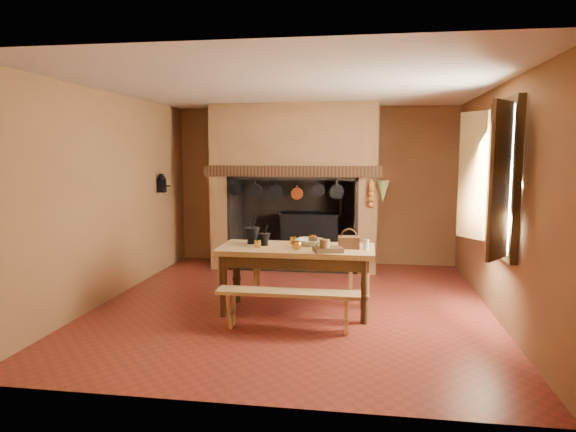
% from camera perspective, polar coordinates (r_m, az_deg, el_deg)
% --- Properties ---
extents(floor, '(5.50, 5.50, 0.00)m').
position_cam_1_polar(floor, '(6.85, 0.61, -9.81)').
color(floor, maroon).
rests_on(floor, ground).
extents(ceiling, '(5.50, 5.50, 0.00)m').
position_cam_1_polar(ceiling, '(6.62, 0.64, 14.11)').
color(ceiling, silver).
rests_on(ceiling, back_wall).
extents(back_wall, '(5.00, 0.02, 2.80)m').
position_cam_1_polar(back_wall, '(9.31, 3.01, 3.38)').
color(back_wall, brown).
rests_on(back_wall, floor).
extents(wall_left, '(0.02, 5.50, 2.80)m').
position_cam_1_polar(wall_left, '(7.37, -19.02, 2.08)').
color(wall_left, brown).
rests_on(wall_left, floor).
extents(wall_right, '(0.02, 5.50, 2.80)m').
position_cam_1_polar(wall_right, '(6.71, 22.28, 1.51)').
color(wall_right, brown).
rests_on(wall_right, floor).
extents(wall_front, '(5.00, 0.02, 2.80)m').
position_cam_1_polar(wall_front, '(3.90, -5.08, -1.53)').
color(wall_front, brown).
rests_on(wall_front, floor).
extents(chimney_breast, '(2.95, 0.96, 2.80)m').
position_cam_1_polar(chimney_breast, '(8.89, 0.81, 5.88)').
color(chimney_breast, brown).
rests_on(chimney_breast, floor).
extents(iron_range, '(1.12, 0.55, 1.60)m').
position_cam_1_polar(iron_range, '(9.12, 2.52, -2.49)').
color(iron_range, black).
rests_on(iron_range, floor).
extents(hearth_pans, '(0.51, 0.62, 0.20)m').
position_cam_1_polar(hearth_pans, '(9.13, -3.97, -4.97)').
color(hearth_pans, gold).
rests_on(hearth_pans, floor).
extents(hanging_pans, '(1.92, 0.29, 0.27)m').
position_cam_1_polar(hanging_pans, '(8.43, 0.07, 2.75)').
color(hanging_pans, black).
rests_on(hanging_pans, chimney_breast).
extents(onion_string, '(0.12, 0.10, 0.46)m').
position_cam_1_polar(onion_string, '(8.31, 9.23, 2.39)').
color(onion_string, '#9D551D').
rests_on(onion_string, chimney_breast).
extents(herb_bunch, '(0.20, 0.20, 0.35)m').
position_cam_1_polar(herb_bunch, '(8.31, 10.47, 2.71)').
color(herb_bunch, '#5C6831').
rests_on(herb_bunch, chimney_breast).
extents(window, '(0.39, 1.75, 1.76)m').
position_cam_1_polar(window, '(6.27, 21.90, 3.93)').
color(window, white).
rests_on(window, wall_right).
extents(wall_coffee_mill, '(0.23, 0.16, 0.31)m').
position_cam_1_polar(wall_coffee_mill, '(8.73, -13.85, 3.72)').
color(wall_coffee_mill, black).
rests_on(wall_coffee_mill, wall_left).
extents(work_table, '(1.91, 0.85, 0.83)m').
position_cam_1_polar(work_table, '(6.38, 0.93, -4.60)').
color(work_table, tan).
rests_on(work_table, floor).
extents(bench_front, '(1.61, 0.28, 0.45)m').
position_cam_1_polar(bench_front, '(5.81, -0.00, -9.40)').
color(bench_front, tan).
rests_on(bench_front, floor).
extents(bench_back, '(1.61, 0.28, 0.45)m').
position_cam_1_polar(bench_back, '(7.15, 1.70, -6.30)').
color(bench_back, tan).
rests_on(bench_back, floor).
extents(mortar_large, '(0.21, 0.21, 0.35)m').
position_cam_1_polar(mortar_large, '(6.59, -4.03, -2.07)').
color(mortar_large, black).
rests_on(mortar_large, work_table).
extents(mortar_small, '(0.15, 0.15, 0.26)m').
position_cam_1_polar(mortar_small, '(6.44, -2.63, -2.54)').
color(mortar_small, black).
rests_on(mortar_small, work_table).
extents(coffee_grinder, '(0.15, 0.12, 0.17)m').
position_cam_1_polar(coffee_grinder, '(6.42, 2.77, -2.76)').
color(coffee_grinder, '#3E2B13').
rests_on(coffee_grinder, work_table).
extents(brass_mug_a, '(0.11, 0.11, 0.09)m').
position_cam_1_polar(brass_mug_a, '(6.34, -3.38, -3.07)').
color(brass_mug_a, gold).
rests_on(brass_mug_a, work_table).
extents(brass_mug_b, '(0.10, 0.10, 0.10)m').
position_cam_1_polar(brass_mug_b, '(6.56, 0.57, -2.70)').
color(brass_mug_b, gold).
rests_on(brass_mug_b, work_table).
extents(mixing_bowl, '(0.42, 0.42, 0.08)m').
position_cam_1_polar(mixing_bowl, '(6.45, 2.37, -2.93)').
color(mixing_bowl, '#B2AC89').
rests_on(mixing_bowl, work_table).
extents(stoneware_crock, '(0.15, 0.15, 0.15)m').
position_cam_1_polar(stoneware_crock, '(6.00, 4.11, -3.35)').
color(stoneware_crock, brown).
rests_on(stoneware_crock, work_table).
extents(glass_jar, '(0.08, 0.08, 0.12)m').
position_cam_1_polar(glass_jar, '(6.25, 8.69, -3.13)').
color(glass_jar, beige).
rests_on(glass_jar, work_table).
extents(wicker_basket, '(0.26, 0.20, 0.25)m').
position_cam_1_polar(wicker_basket, '(6.30, 6.77, -2.86)').
color(wicker_basket, '#472415').
rests_on(wicker_basket, work_table).
extents(wooden_tray, '(0.39, 0.33, 0.06)m').
position_cam_1_polar(wooden_tray, '(6.04, 4.45, -3.75)').
color(wooden_tray, '#3E2B13').
rests_on(wooden_tray, work_table).
extents(brass_cup, '(0.12, 0.12, 0.10)m').
position_cam_1_polar(brass_cup, '(6.17, 0.96, -3.30)').
color(brass_cup, gold).
rests_on(brass_cup, work_table).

